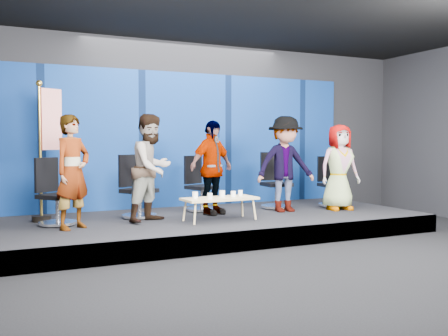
# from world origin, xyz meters

# --- Properties ---
(ground) EXTENTS (10.00, 10.00, 0.00)m
(ground) POSITION_xyz_m (0.00, 0.00, 0.00)
(ground) COLOR black
(ground) RESTS_ON ground
(room_walls) EXTENTS (10.02, 8.02, 3.51)m
(room_walls) POSITION_xyz_m (0.00, 0.00, 2.43)
(room_walls) COLOR black
(room_walls) RESTS_ON ground
(riser) EXTENTS (7.00, 3.00, 0.30)m
(riser) POSITION_xyz_m (0.00, 2.50, 0.15)
(riser) COLOR black
(riser) RESTS_ON ground
(backdrop) EXTENTS (7.00, 0.08, 2.60)m
(backdrop) POSITION_xyz_m (0.00, 3.95, 1.60)
(backdrop) COLOR navy
(backdrop) RESTS_ON riser
(chair_a) EXTENTS (0.80, 0.80, 1.02)m
(chair_a) POSITION_xyz_m (-2.61, 2.64, 0.64)
(chair_a) COLOR silver
(chair_a) RESTS_ON riser
(panelist_a) EXTENTS (0.72, 0.67, 1.65)m
(panelist_a) POSITION_xyz_m (-2.41, 2.18, 1.13)
(panelist_a) COLOR black
(panelist_a) RESTS_ON riser
(chair_b) EXTENTS (0.82, 0.82, 1.05)m
(chair_b) POSITION_xyz_m (-1.30, 2.85, 0.64)
(chair_b) COLOR silver
(chair_b) RESTS_ON riser
(panelist_b) EXTENTS (1.04, 0.99, 1.69)m
(panelist_b) POSITION_xyz_m (-1.18, 2.36, 1.15)
(panelist_b) COLOR black
(panelist_b) RESTS_ON riser
(chair_c) EXTENTS (0.74, 0.74, 1.01)m
(chair_c) POSITION_xyz_m (-0.04, 3.16, 0.63)
(chair_c) COLOR silver
(chair_c) RESTS_ON riser
(panelist_c) EXTENTS (1.03, 0.73, 1.63)m
(panelist_c) POSITION_xyz_m (-0.02, 2.66, 1.11)
(panelist_c) COLOR black
(panelist_c) RESTS_ON riser
(chair_d) EXTENTS (0.64, 0.64, 1.06)m
(chair_d) POSITION_xyz_m (1.41, 2.92, 0.65)
(chair_d) COLOR silver
(chair_d) RESTS_ON riser
(panelist_d) EXTENTS (1.16, 0.72, 1.72)m
(panelist_d) POSITION_xyz_m (1.32, 2.42, 1.16)
(panelist_d) COLOR black
(panelist_d) RESTS_ON riser
(chair_e) EXTENTS (0.61, 0.61, 0.97)m
(chair_e) POSITION_xyz_m (2.54, 2.69, 0.62)
(chair_e) COLOR silver
(chair_e) RESTS_ON riser
(panelist_e) EXTENTS (0.83, 0.59, 1.58)m
(panelist_e) POSITION_xyz_m (2.36, 2.23, 1.09)
(panelist_e) COLOR black
(panelist_e) RESTS_ON riser
(coffee_table) EXTENTS (1.22, 0.56, 0.37)m
(coffee_table) POSITION_xyz_m (-0.17, 2.00, 0.64)
(coffee_table) COLOR tan
(coffee_table) RESTS_ON riser
(mug_a) EXTENTS (0.09, 0.09, 0.10)m
(mug_a) POSITION_xyz_m (-0.57, 2.06, 0.72)
(mug_a) COLOR white
(mug_a) RESTS_ON coffee_table
(mug_b) EXTENTS (0.08, 0.08, 0.09)m
(mug_b) POSITION_xyz_m (-0.40, 1.86, 0.72)
(mug_b) COLOR white
(mug_b) RESTS_ON coffee_table
(mug_c) EXTENTS (0.09, 0.09, 0.10)m
(mug_c) POSITION_xyz_m (-0.10, 2.06, 0.72)
(mug_c) COLOR white
(mug_c) RESTS_ON coffee_table
(mug_d) EXTENTS (0.08, 0.08, 0.09)m
(mug_d) POSITION_xyz_m (0.08, 2.01, 0.71)
(mug_d) COLOR white
(mug_d) RESTS_ON coffee_table
(mug_e) EXTENTS (0.08, 0.08, 0.09)m
(mug_e) POSITION_xyz_m (0.26, 2.11, 0.71)
(mug_e) COLOR white
(mug_e) RESTS_ON coffee_table
(flag_stand) EXTENTS (0.49, 0.31, 2.22)m
(flag_stand) POSITION_xyz_m (-2.66, 3.14, 1.48)
(flag_stand) COLOR black
(flag_stand) RESTS_ON riser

